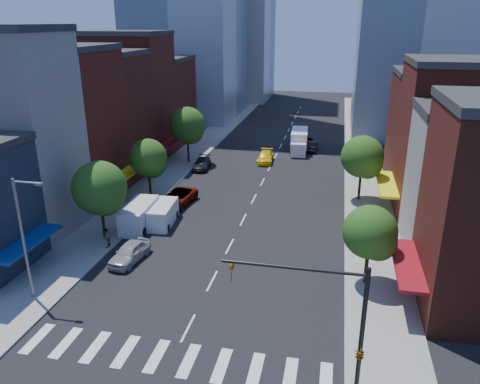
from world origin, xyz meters
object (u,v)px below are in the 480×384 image
(taxi, at_px, (265,157))
(pedestrian_far, at_px, (106,238))
(cargo_van_near, at_px, (163,215))
(parked_car_third, at_px, (178,198))
(box_truck, at_px, (299,142))
(parked_car_rear, at_px, (202,164))
(cargo_van_far, at_px, (139,216))
(parked_car_second, at_px, (170,210))
(traffic_car_far, at_px, (308,141))
(parked_car_front, at_px, (130,252))
(traffic_car_oncoming, at_px, (312,146))

(taxi, bearing_deg, pedestrian_far, -111.70)
(cargo_van_near, bearing_deg, pedestrian_far, -121.89)
(parked_car_third, distance_m, pedestrian_far, 11.43)
(taxi, height_order, box_truck, box_truck)
(parked_car_rear, relative_size, cargo_van_near, 0.98)
(parked_car_rear, distance_m, cargo_van_far, 19.61)
(cargo_van_near, bearing_deg, parked_car_rear, 89.71)
(cargo_van_near, relative_size, taxi, 0.98)
(parked_car_second, xyz_separation_m, taxi, (6.50, 21.37, 0.02))
(cargo_van_far, xyz_separation_m, box_truck, (12.59, 31.33, 0.32))
(parked_car_third, xyz_separation_m, parked_car_rear, (-1.12, 13.19, -0.10))
(parked_car_third, bearing_deg, box_truck, 73.72)
(cargo_van_far, bearing_deg, pedestrian_far, -105.20)
(parked_car_second, xyz_separation_m, parked_car_third, (-0.29, 3.27, 0.09))
(parked_car_rear, relative_size, box_truck, 0.61)
(taxi, bearing_deg, cargo_van_near, -109.22)
(cargo_van_near, relative_size, box_truck, 0.62)
(taxi, bearing_deg, traffic_car_far, 61.67)
(parked_car_front, height_order, parked_car_rear, parked_car_front)
(traffic_car_far, bearing_deg, parked_car_third, 71.70)
(parked_car_front, bearing_deg, parked_car_third, 98.06)
(parked_car_front, height_order, pedestrian_far, pedestrian_far)
(parked_car_rear, bearing_deg, taxi, 26.25)
(parked_car_front, height_order, taxi, parked_car_front)
(cargo_van_far, xyz_separation_m, traffic_car_oncoming, (14.48, 32.16, -0.42))
(parked_car_front, xyz_separation_m, parked_car_second, (0.03, 9.62, -0.08))
(taxi, distance_m, pedestrian_far, 30.71)
(parked_car_third, height_order, pedestrian_far, pedestrian_far)
(parked_car_third, distance_m, taxi, 19.33)
(parked_car_second, bearing_deg, box_truck, 64.95)
(parked_car_rear, relative_size, taxi, 0.96)
(taxi, distance_m, traffic_car_far, 12.28)
(parked_car_front, xyz_separation_m, cargo_van_near, (0.04, 7.64, 0.23))
(parked_car_front, bearing_deg, cargo_van_far, 113.73)
(parked_car_third, relative_size, cargo_van_far, 1.02)
(parked_car_rear, height_order, cargo_van_near, cargo_van_near)
(parked_car_second, relative_size, taxi, 0.85)
(parked_car_third, distance_m, cargo_van_far, 6.63)
(parked_car_second, xyz_separation_m, traffic_car_far, (11.62, 32.53, -0.06))
(cargo_van_near, xyz_separation_m, traffic_car_oncoming, (12.47, 31.01, -0.26))
(parked_car_front, height_order, parked_car_second, parked_car_front)
(traffic_car_far, bearing_deg, parked_car_rear, 54.81)
(traffic_car_oncoming, distance_m, box_truck, 2.20)
(traffic_car_oncoming, bearing_deg, parked_car_second, 68.09)
(parked_car_second, xyz_separation_m, cargo_van_far, (-1.99, -3.13, 0.47))
(taxi, bearing_deg, box_truck, 55.40)
(parked_car_front, relative_size, parked_car_rear, 0.95)
(parked_car_second, height_order, pedestrian_far, pedestrian_far)
(traffic_car_far, distance_m, box_truck, 4.53)
(parked_car_rear, xyz_separation_m, traffic_car_far, (13.03, 16.07, -0.06))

